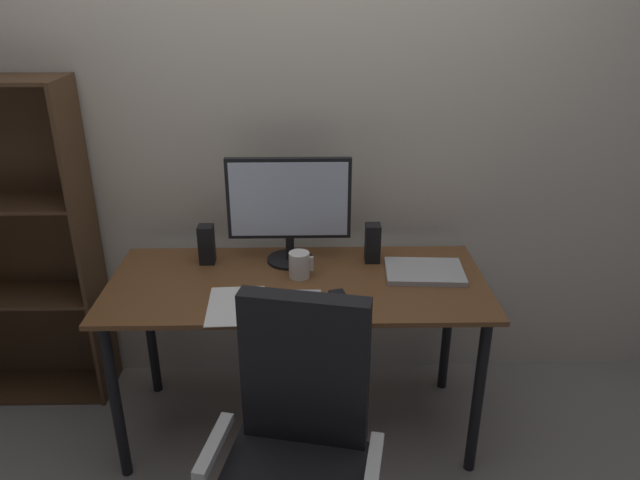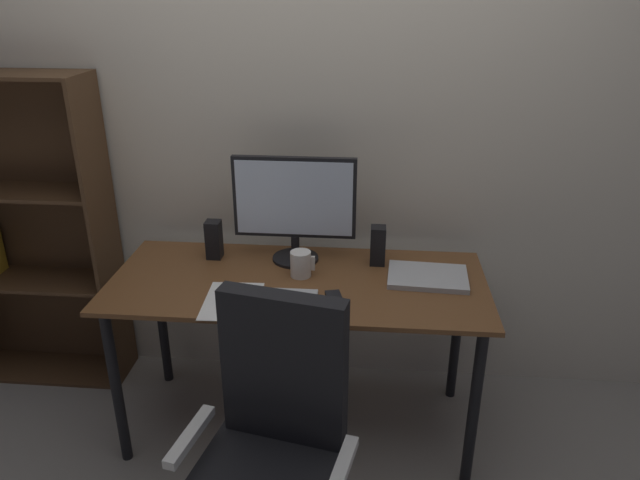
% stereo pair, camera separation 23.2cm
% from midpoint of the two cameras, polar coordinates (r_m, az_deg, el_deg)
% --- Properties ---
extents(ground_plane, '(12.00, 12.00, 0.00)m').
position_cam_midpoint_polar(ground_plane, '(2.84, -4.41, -17.36)').
color(ground_plane, gray).
extents(back_wall, '(6.40, 0.10, 2.60)m').
position_cam_midpoint_polar(back_wall, '(2.70, -4.72, 11.63)').
color(back_wall, beige).
rests_on(back_wall, ground).
extents(desk, '(1.53, 0.66, 0.74)m').
position_cam_midpoint_polar(desk, '(2.46, -4.88, -5.85)').
color(desk, brown).
rests_on(desk, ground).
extents(monitor, '(0.52, 0.20, 0.46)m').
position_cam_midpoint_polar(monitor, '(2.49, -5.67, 3.38)').
color(monitor, black).
rests_on(monitor, desk).
extents(keyboard, '(0.29, 0.11, 0.02)m').
position_cam_midpoint_polar(keyboard, '(2.28, -6.50, -5.71)').
color(keyboard, '#B7BABC').
rests_on(keyboard, desk).
extents(mouse, '(0.08, 0.11, 0.03)m').
position_cam_midpoint_polar(mouse, '(2.25, -1.12, -5.73)').
color(mouse, black).
rests_on(mouse, desk).
extents(coffee_mug, '(0.10, 0.09, 0.11)m').
position_cam_midpoint_polar(coffee_mug, '(2.43, -4.73, -2.45)').
color(coffee_mug, white).
rests_on(coffee_mug, desk).
extents(laptop, '(0.33, 0.25, 0.02)m').
position_cam_midpoint_polar(laptop, '(2.48, 7.37, -3.08)').
color(laptop, '#B7BABC').
rests_on(laptop, desk).
extents(speaker_left, '(0.06, 0.07, 0.17)m').
position_cam_midpoint_polar(speaker_left, '(2.60, -13.37, -0.46)').
color(speaker_left, black).
rests_on(speaker_left, desk).
extents(speaker_right, '(0.06, 0.07, 0.17)m').
position_cam_midpoint_polar(speaker_right, '(2.55, 2.48, -0.35)').
color(speaker_right, black).
rests_on(speaker_right, desk).
extents(paper_sheet, '(0.22, 0.31, 0.00)m').
position_cam_midpoint_polar(paper_sheet, '(2.28, -11.01, -6.27)').
color(paper_sheet, white).
rests_on(paper_sheet, desk).
extents(office_chair, '(0.56, 0.55, 1.01)m').
position_cam_midpoint_polar(office_chair, '(1.98, -5.88, -21.50)').
color(office_chair, silver).
rests_on(office_chair, ground).
extents(bookshelf, '(0.78, 0.28, 1.51)m').
position_cam_midpoint_polar(bookshelf, '(3.11, -30.29, -0.87)').
color(bookshelf, '#4C331E').
rests_on(bookshelf, ground).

